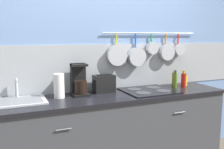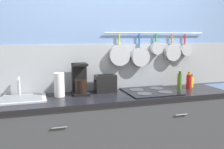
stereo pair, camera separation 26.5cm
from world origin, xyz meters
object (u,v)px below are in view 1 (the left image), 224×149
at_px(bottle_dish_soap, 174,79).
at_px(bottle_vinegar, 183,80).
at_px(bottle_cooking_wine, 175,80).
at_px(coffee_maker, 79,82).
at_px(paper_towel_roll, 59,86).
at_px(bottle_olive_oil, 185,80).
at_px(toaster, 104,84).

distance_m(bottle_dish_soap, bottle_vinegar, 0.12).
relative_size(bottle_cooking_wine, bottle_vinegar, 1.04).
height_order(coffee_maker, bottle_vinegar, coffee_maker).
distance_m(paper_towel_roll, bottle_cooking_wine, 1.41).
relative_size(paper_towel_roll, coffee_maker, 0.74).
distance_m(coffee_maker, bottle_dish_soap, 1.24).
xyz_separation_m(paper_towel_roll, bottle_vinegar, (1.53, -0.06, -0.03)).
height_order(bottle_cooking_wine, bottle_olive_oil, bottle_cooking_wine).
height_order(bottle_cooking_wine, bottle_vinegar, bottle_cooking_wine).
bearing_deg(paper_towel_roll, bottle_cooking_wine, -2.30).
distance_m(bottle_cooking_wine, bottle_dish_soap, 0.12).
height_order(toaster, bottle_olive_oil, toaster).
xyz_separation_m(paper_towel_roll, bottle_cooking_wine, (1.41, -0.06, -0.03)).
relative_size(coffee_maker, bottle_cooking_wine, 1.56).
relative_size(paper_towel_roll, bottle_dish_soap, 1.19).
xyz_separation_m(toaster, bottle_vinegar, (1.01, -0.12, -0.01)).
bearing_deg(coffee_maker, bottle_cooking_wine, -5.19).
bearing_deg(bottle_dish_soap, bottle_cooking_wine, -119.79).
bearing_deg(toaster, bottle_dish_soap, -0.93).
distance_m(bottle_dish_soap, bottle_olive_oil, 0.15).
relative_size(toaster, bottle_cooking_wine, 1.16).
bearing_deg(bottle_vinegar, coffee_maker, 175.35).
xyz_separation_m(bottle_dish_soap, bottle_vinegar, (0.07, -0.10, -0.00)).
relative_size(paper_towel_roll, bottle_cooking_wine, 1.15).
relative_size(coffee_maker, bottle_dish_soap, 1.60).
bearing_deg(coffee_maker, bottle_dish_soap, -0.11).
height_order(paper_towel_roll, bottle_dish_soap, paper_towel_roll).
xyz_separation_m(coffee_maker, toaster, (0.29, 0.01, -0.04)).
bearing_deg(bottle_dish_soap, coffee_maker, 179.89).
bearing_deg(bottle_vinegar, paper_towel_roll, 177.92).
relative_size(bottle_vinegar, bottle_olive_oil, 1.28).
xyz_separation_m(coffee_maker, bottle_dish_soap, (1.24, -0.00, -0.05)).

